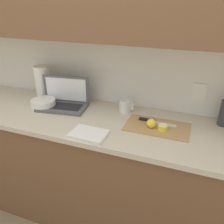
{
  "coord_description": "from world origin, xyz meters",
  "views": [
    {
      "loc": [
        0.67,
        -1.34,
        1.67
      ],
      "look_at": [
        0.16,
        -0.01,
        0.99
      ],
      "focal_mm": 38.0,
      "sensor_mm": 36.0,
      "label": 1
    }
  ],
  "objects_px": {
    "lemon_half_cut": "(163,127)",
    "paper_towel_roll": "(43,82)",
    "knife": "(151,121)",
    "lemon_whole_beside": "(151,124)",
    "measuring_cup": "(125,106)",
    "bowl_white": "(43,103)",
    "laptop": "(64,100)",
    "cutting_board": "(157,127)"
  },
  "relations": [
    {
      "from": "knife",
      "to": "lemon_whole_beside",
      "type": "distance_m",
      "value": 0.08
    },
    {
      "from": "bowl_white",
      "to": "paper_towel_roll",
      "type": "xyz_separation_m",
      "value": [
        -0.12,
        0.17,
        0.1
      ]
    },
    {
      "from": "knife",
      "to": "lemon_whole_beside",
      "type": "height_order",
      "value": "lemon_whole_beside"
    },
    {
      "from": "knife",
      "to": "bowl_white",
      "type": "bearing_deg",
      "value": -175.94
    },
    {
      "from": "cutting_board",
      "to": "paper_towel_roll",
      "type": "height_order",
      "value": "paper_towel_roll"
    },
    {
      "from": "paper_towel_roll",
      "to": "laptop",
      "type": "bearing_deg",
      "value": -21.68
    },
    {
      "from": "measuring_cup",
      "to": "paper_towel_roll",
      "type": "bearing_deg",
      "value": 178.26
    },
    {
      "from": "bowl_white",
      "to": "lemon_whole_beside",
      "type": "bearing_deg",
      "value": -2.47
    },
    {
      "from": "knife",
      "to": "measuring_cup",
      "type": "xyz_separation_m",
      "value": [
        -0.22,
        0.11,
        0.03
      ]
    },
    {
      "from": "lemon_whole_beside",
      "to": "bowl_white",
      "type": "bearing_deg",
      "value": 177.53
    },
    {
      "from": "measuring_cup",
      "to": "paper_towel_roll",
      "type": "xyz_separation_m",
      "value": [
        -0.73,
        0.02,
        0.09
      ]
    },
    {
      "from": "laptop",
      "to": "lemon_whole_beside",
      "type": "distance_m",
      "value": 0.71
    },
    {
      "from": "bowl_white",
      "to": "paper_towel_roll",
      "type": "distance_m",
      "value": 0.23
    },
    {
      "from": "bowl_white",
      "to": "paper_towel_roll",
      "type": "height_order",
      "value": "paper_towel_roll"
    },
    {
      "from": "bowl_white",
      "to": "paper_towel_roll",
      "type": "relative_size",
      "value": 0.68
    },
    {
      "from": "cutting_board",
      "to": "lemon_whole_beside",
      "type": "xyz_separation_m",
      "value": [
        -0.04,
        -0.03,
        0.03
      ]
    },
    {
      "from": "cutting_board",
      "to": "knife",
      "type": "relative_size",
      "value": 1.64
    },
    {
      "from": "lemon_whole_beside",
      "to": "paper_towel_roll",
      "type": "relative_size",
      "value": 0.22
    },
    {
      "from": "laptop",
      "to": "cutting_board",
      "type": "bearing_deg",
      "value": -14.2
    },
    {
      "from": "knife",
      "to": "bowl_white",
      "type": "height_order",
      "value": "bowl_white"
    },
    {
      "from": "laptop",
      "to": "paper_towel_roll",
      "type": "height_order",
      "value": "paper_towel_roll"
    },
    {
      "from": "laptop",
      "to": "knife",
      "type": "distance_m",
      "value": 0.69
    },
    {
      "from": "lemon_half_cut",
      "to": "bowl_white",
      "type": "distance_m",
      "value": 0.93
    },
    {
      "from": "knife",
      "to": "paper_towel_roll",
      "type": "distance_m",
      "value": 0.97
    },
    {
      "from": "lemon_whole_beside",
      "to": "paper_towel_roll",
      "type": "height_order",
      "value": "paper_towel_roll"
    },
    {
      "from": "knife",
      "to": "bowl_white",
      "type": "xyz_separation_m",
      "value": [
        -0.83,
        -0.04,
        0.01
      ]
    },
    {
      "from": "lemon_whole_beside",
      "to": "paper_towel_roll",
      "type": "xyz_separation_m",
      "value": [
        -0.96,
        0.21,
        0.1
      ]
    },
    {
      "from": "laptop",
      "to": "lemon_half_cut",
      "type": "relative_size",
      "value": 6.27
    },
    {
      "from": "lemon_half_cut",
      "to": "cutting_board",
      "type": "bearing_deg",
      "value": 140.52
    },
    {
      "from": "cutting_board",
      "to": "lemon_half_cut",
      "type": "bearing_deg",
      "value": -39.48
    },
    {
      "from": "measuring_cup",
      "to": "lemon_whole_beside",
      "type": "bearing_deg",
      "value": -38.62
    },
    {
      "from": "lemon_half_cut",
      "to": "lemon_whole_beside",
      "type": "relative_size",
      "value": 1.04
    },
    {
      "from": "laptop",
      "to": "bowl_white",
      "type": "bearing_deg",
      "value": -162.23
    },
    {
      "from": "lemon_whole_beside",
      "to": "measuring_cup",
      "type": "xyz_separation_m",
      "value": [
        -0.24,
        0.19,
        0.01
      ]
    },
    {
      "from": "knife",
      "to": "measuring_cup",
      "type": "bearing_deg",
      "value": 155.01
    },
    {
      "from": "laptop",
      "to": "cutting_board",
      "type": "height_order",
      "value": "laptop"
    },
    {
      "from": "lemon_whole_beside",
      "to": "cutting_board",
      "type": "bearing_deg",
      "value": 42.53
    },
    {
      "from": "knife",
      "to": "lemon_half_cut",
      "type": "height_order",
      "value": "lemon_half_cut"
    },
    {
      "from": "laptop",
      "to": "knife",
      "type": "relative_size",
      "value": 1.56
    },
    {
      "from": "lemon_half_cut",
      "to": "paper_towel_roll",
      "type": "xyz_separation_m",
      "value": [
        -1.04,
        0.21,
        0.11
      ]
    },
    {
      "from": "knife",
      "to": "measuring_cup",
      "type": "height_order",
      "value": "measuring_cup"
    },
    {
      "from": "cutting_board",
      "to": "knife",
      "type": "bearing_deg",
      "value": 137.89
    }
  ]
}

